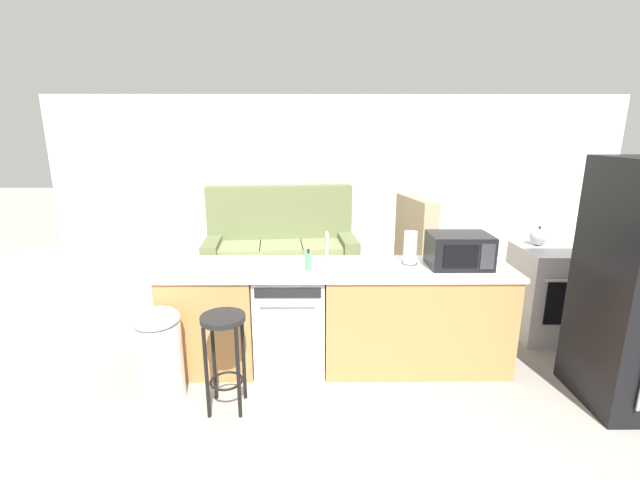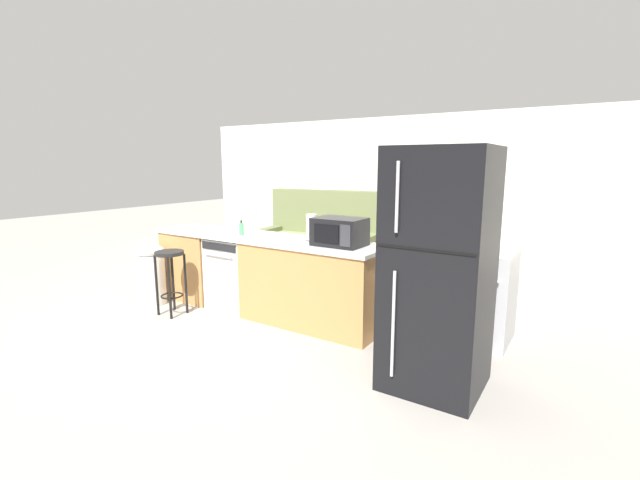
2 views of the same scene
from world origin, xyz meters
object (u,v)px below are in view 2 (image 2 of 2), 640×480
dishwasher (238,272)px  stove_range (471,293)px  microwave (340,232)px  bar_stool (170,269)px  armchair (426,265)px  soap_bottle (241,229)px  trash_bin (151,274)px  kettle (461,237)px  couch (320,243)px  refrigerator (439,271)px  paper_towel_roll (311,228)px

dishwasher → stove_range: stove_range is taller
dishwasher → microwave: 1.54m
microwave → bar_stool: microwave is taller
bar_stool → armchair: (2.12, 2.53, -0.19)m
microwave → bar_stool: bearing=-161.4°
soap_bottle → trash_bin: bearing=-158.7°
kettle → bar_stool: (-2.87, -1.30, -0.45)m
microwave → bar_stool: 2.02m
microwave → stove_range: bearing=24.9°
dishwasher → stove_range: bearing=11.9°
kettle → couch: 3.18m
refrigerator → stove_range: bearing=90.0°
soap_bottle → couch: 2.44m
refrigerator → soap_bottle: (-2.44, 0.47, 0.05)m
bar_stool → armchair: size_ratio=0.62×
stove_range → refrigerator: bearing=-90.0°
microwave → paper_towel_roll: size_ratio=1.77×
refrigerator → trash_bin: 3.60m
dishwasher → bar_stool: dishwasher is taller
kettle → bar_stool: kettle is taller
microwave → paper_towel_roll: paper_towel_roll is taller
stove_range → trash_bin: stove_range is taller
bar_stool → couch: (0.17, 2.87, -0.14)m
paper_towel_roll → couch: size_ratio=0.14×
kettle → bar_stool: bearing=-155.6°
kettle → microwave: bearing=-146.3°
paper_towel_roll → trash_bin: (-1.98, -0.59, -0.66)m
trash_bin → armchair: size_ratio=0.62×
refrigerator → armchair: bearing=110.6°
dishwasher → microwave: bearing=-0.1°
trash_bin → armchair: armchair is taller
refrigerator → trash_bin: bearing=179.5°
paper_towel_roll → microwave: bearing=-10.9°
dishwasher → trash_bin: (-0.96, -0.52, -0.04)m
paper_towel_roll → kettle: size_ratio=1.38×
stove_range → bar_stool: (-3.04, -1.17, 0.08)m
soap_bottle → armchair: size_ratio=0.15×
kettle → couch: bearing=149.9°
stove_range → trash_bin: 3.71m
dishwasher → soap_bottle: bearing=-27.4°
couch → microwave: bearing=-53.2°
trash_bin → bar_stool: bearing=-11.8°
bar_stool → stove_range: bearing=21.1°
dishwasher → kettle: 2.59m
stove_range → microwave: bearing=-155.1°
bar_stool → armchair: bearing=50.1°
dishwasher → trash_bin: size_ratio=1.14×
soap_bottle → armchair: (1.52, 1.98, -0.62)m
dishwasher → stove_range: size_ratio=0.93×
kettle → bar_stool: size_ratio=0.28×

